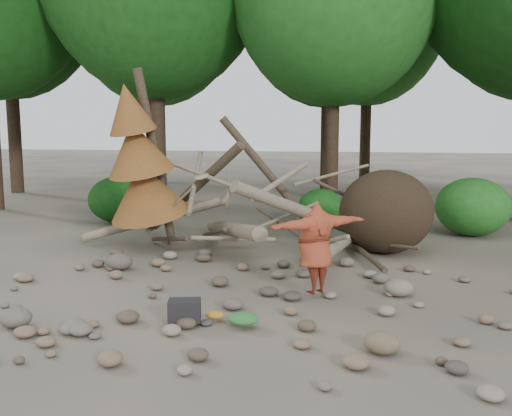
# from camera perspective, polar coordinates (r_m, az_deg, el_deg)

# --- Properties ---
(ground) EXTENTS (120.00, 120.00, 0.00)m
(ground) POSITION_cam_1_polar(r_m,az_deg,el_deg) (9.98, -1.78, -9.18)
(ground) COLOR #514C44
(ground) RESTS_ON ground
(deadfall_pile) EXTENTS (8.55, 5.24, 3.30)m
(deadfall_pile) POSITION_cam_1_polar(r_m,az_deg,el_deg) (13.68, 10.47, -0.50)
(deadfall_pile) COLOR #332619
(deadfall_pile) RESTS_ON ground
(dead_conifer) EXTENTS (2.06, 2.16, 4.35)m
(dead_conifer) POSITION_cam_1_polar(r_m,az_deg,el_deg) (13.73, -11.46, 4.38)
(dead_conifer) COLOR #4C3F30
(dead_conifer) RESTS_ON ground
(bush_left) EXTENTS (1.80, 1.80, 1.44)m
(bush_left) POSITION_cam_1_polar(r_m,az_deg,el_deg) (18.31, -13.68, 0.83)
(bush_left) COLOR #154A13
(bush_left) RESTS_ON ground
(bush_mid) EXTENTS (1.40, 1.40, 1.12)m
(bush_mid) POSITION_cam_1_polar(r_m,az_deg,el_deg) (17.31, 6.53, 0.07)
(bush_mid) COLOR #1D5E1B
(bush_mid) RESTS_ON ground
(bush_right) EXTENTS (2.00, 2.00, 1.60)m
(bush_right) POSITION_cam_1_polar(r_m,az_deg,el_deg) (16.69, 20.85, 0.12)
(bush_right) COLOR #267022
(bush_right) RESTS_ON ground
(frisbee_thrower) EXTENTS (3.09, 1.64, 2.10)m
(frisbee_thrower) POSITION_cam_1_polar(r_m,az_deg,el_deg) (9.97, 5.96, -4.00)
(frisbee_thrower) COLOR #943721
(frisbee_thrower) RESTS_ON ground
(backpack) EXTENTS (0.55, 0.43, 0.32)m
(backpack) POSITION_cam_1_polar(r_m,az_deg,el_deg) (8.83, -7.15, -10.49)
(backpack) COLOR black
(backpack) RESTS_ON ground
(cloth_green) EXTENTS (0.47, 0.39, 0.18)m
(cloth_green) POSITION_cam_1_polar(r_m,az_deg,el_deg) (8.65, -1.27, -11.33)
(cloth_green) COLOR #2B6D32
(cloth_green) RESTS_ON ground
(cloth_orange) EXTENTS (0.29, 0.24, 0.10)m
(cloth_orange) POSITION_cam_1_polar(r_m,az_deg,el_deg) (8.94, -4.12, -10.93)
(cloth_orange) COLOR #BC7520
(cloth_orange) RESTS_ON ground
(boulder_front_left) EXTENTS (0.49, 0.44, 0.29)m
(boulder_front_left) POSITION_cam_1_polar(r_m,az_deg,el_deg) (9.38, -22.90, -10.05)
(boulder_front_left) COLOR #655F54
(boulder_front_left) RESTS_ON ground
(boulder_front_right) EXTENTS (0.49, 0.44, 0.29)m
(boulder_front_right) POSITION_cam_1_polar(r_m,az_deg,el_deg) (7.90, 12.49, -13.02)
(boulder_front_right) COLOR brown
(boulder_front_right) RESTS_ON ground
(boulder_mid_right) EXTENTS (0.51, 0.46, 0.31)m
(boulder_mid_right) POSITION_cam_1_polar(r_m,az_deg,el_deg) (10.47, 14.07, -7.73)
(boulder_mid_right) COLOR gray
(boulder_mid_right) RESTS_ON ground
(boulder_mid_left) EXTENTS (0.57, 0.51, 0.34)m
(boulder_mid_left) POSITION_cam_1_polar(r_m,az_deg,el_deg) (12.32, -13.52, -5.24)
(boulder_mid_left) COLOR #59504A
(boulder_mid_left) RESTS_ON ground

